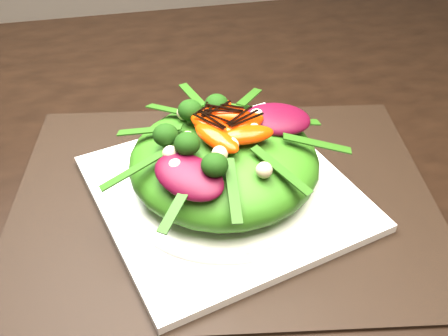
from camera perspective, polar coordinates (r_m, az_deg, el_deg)
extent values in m
cube|color=black|center=(0.80, 7.07, 4.03)|extent=(1.60, 0.90, 0.75)
cube|color=black|center=(0.65, 0.00, -3.14)|extent=(0.57, 0.47, 0.00)
cube|color=white|center=(0.64, 0.00, -2.64)|extent=(0.36, 0.36, 0.01)
cylinder|color=white|center=(0.63, 0.00, -1.67)|extent=(0.30, 0.30, 0.02)
ellipsoid|color=#336E14|center=(0.61, 0.00, 0.78)|extent=(0.26, 0.26, 0.08)
ellipsoid|color=#410717|center=(0.62, 5.81, 5.31)|extent=(0.08, 0.06, 0.02)
ellipsoid|color=#FC3004|center=(0.61, -1.39, 5.58)|extent=(0.07, 0.04, 0.02)
sphere|color=#133209|center=(0.61, -6.19, 5.87)|extent=(0.05, 0.05, 0.04)
sphere|color=beige|center=(0.56, 2.62, 1.94)|extent=(0.02, 0.02, 0.02)
cube|color=black|center=(0.60, -1.40, 6.28)|extent=(0.04, 0.01, 0.00)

